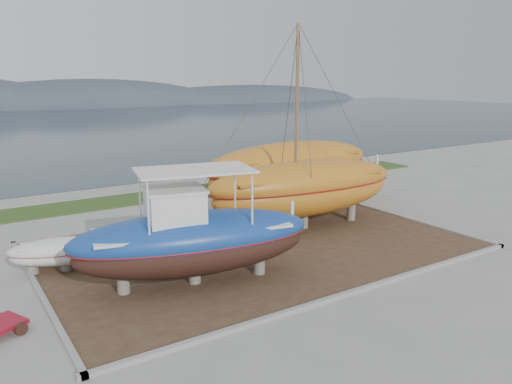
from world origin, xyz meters
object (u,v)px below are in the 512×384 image
blue_caique (193,227)px  orange_sailboat (306,130)px  white_dinghy (65,255)px  orange_bare_hull (291,175)px

blue_caique → orange_sailboat: 8.75m
white_dinghy → orange_sailboat: orange_sailboat is taller
blue_caique → white_dinghy: blue_caique is taller
white_dinghy → orange_sailboat: 12.11m
orange_sailboat → blue_caique: bearing=-152.2°
blue_caique → orange_bare_hull: bearing=48.1°
orange_sailboat → orange_bare_hull: (1.93, 3.68, -3.04)m
blue_caique → orange_sailboat: orange_sailboat is taller
blue_caique → orange_sailboat: bearing=35.2°
white_dinghy → orange_sailboat: (11.31, -0.64, 4.26)m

